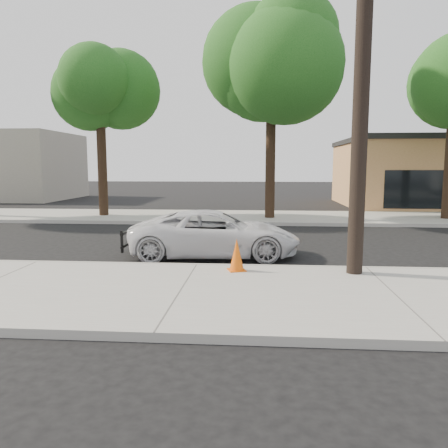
{
  "coord_description": "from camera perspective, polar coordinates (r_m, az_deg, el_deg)",
  "views": [
    {
      "loc": [
        1.46,
        -12.34,
        2.49
      ],
      "look_at": [
        0.58,
        -1.1,
        1.0
      ],
      "focal_mm": 35.0,
      "sensor_mm": 36.0,
      "label": 1
    }
  ],
  "objects": [
    {
      "name": "ground",
      "position": [
        12.67,
        -2.23,
        -3.81
      ],
      "size": [
        120.0,
        120.0,
        0.0
      ],
      "primitive_type": "plane",
      "color": "black",
      "rests_on": "ground"
    },
    {
      "name": "curb_near",
      "position": [
        10.62,
        -3.55,
        -5.63
      ],
      "size": [
        90.0,
        0.12,
        0.16
      ],
      "primitive_type": "cube",
      "color": "#9E9B93",
      "rests_on": "ground"
    },
    {
      "name": "far_sidewalk",
      "position": [
        21.03,
        0.47,
        0.94
      ],
      "size": [
        90.0,
        5.0,
        0.15
      ],
      "primitive_type": "cube",
      "color": "gray",
      "rests_on": "ground"
    },
    {
      "name": "tree_b",
      "position": [
        21.96,
        -15.62,
        16.86
      ],
      "size": [
        4.34,
        4.2,
        8.45
      ],
      "color": "black",
      "rests_on": "far_sidewalk"
    },
    {
      "name": "police_cruiser",
      "position": [
        12.06,
        -1.16,
        -1.27
      ],
      "size": [
        4.79,
        2.49,
        1.29
      ],
      "primitive_type": "imported",
      "rotation": [
        0.0,
        0.0,
        1.65
      ],
      "color": "silver",
      "rests_on": "ground"
    },
    {
      "name": "near_sidewalk",
      "position": [
        8.52,
        -5.64,
        -8.98
      ],
      "size": [
        90.0,
        4.4,
        0.15
      ],
      "primitive_type": "cube",
      "color": "gray",
      "rests_on": "ground"
    },
    {
      "name": "traffic_cone",
      "position": [
        9.88,
        1.67,
        -4.1
      ],
      "size": [
        0.47,
        0.47,
        0.73
      ],
      "rotation": [
        0.0,
        0.0,
        0.31
      ],
      "color": "#E65B0C",
      "rests_on": "near_sidewalk"
    },
    {
      "name": "tree_c",
      "position": [
        20.47,
        6.9,
        19.95
      ],
      "size": [
        4.96,
        4.8,
        9.55
      ],
      "color": "black",
      "rests_on": "far_sidewalk"
    },
    {
      "name": "utility_pole",
      "position": [
        10.11,
        17.66,
        19.79
      ],
      "size": [
        1.4,
        0.34,
        9.0
      ],
      "color": "black",
      "rests_on": "near_sidewalk"
    }
  ]
}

